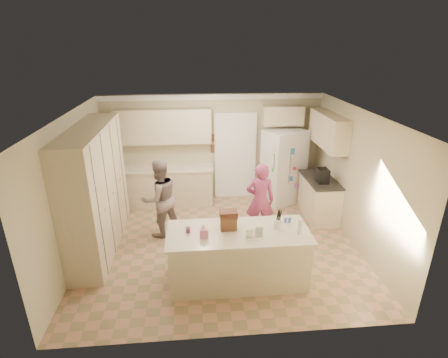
{
  "coord_description": "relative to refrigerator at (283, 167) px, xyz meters",
  "views": [
    {
      "loc": [
        -0.46,
        -5.89,
        3.78
      ],
      "look_at": [
        0.1,
        0.35,
        1.25
      ],
      "focal_mm": 28.0,
      "sensor_mm": 36.0,
      "label": 1
    }
  ],
  "objects": [
    {
      "name": "refrigerator",
      "position": [
        0.0,
        0.0,
        0.0
      ],
      "size": [
        1.11,
        1.01,
        1.8
      ],
      "primitive_type": "cube",
      "rotation": [
        0.0,
        0.0,
        0.43
      ],
      "color": "white",
      "rests_on": "floor"
    },
    {
      "name": "doorway_casing",
      "position": [
        -1.13,
        0.36,
        0.15
      ],
      "size": [
        1.02,
        0.03,
        2.22
      ],
      "primitive_type": "cube",
      "color": "white",
      "rests_on": "floor"
    },
    {
      "name": "shaker_salt",
      "position": [
        -0.66,
        -2.77,
        0.07
      ],
      "size": [
        0.05,
        0.05,
        0.09
      ],
      "primitive_type": "cylinder",
      "color": "#4B68B7",
      "rests_on": "island_top"
    },
    {
      "name": "back_countertop",
      "position": [
        -2.83,
        0.1,
        0.0
      ],
      "size": [
        2.24,
        0.63,
        0.04
      ],
      "primitive_type": "cube",
      "color": "beige",
      "rests_on": "back_base_cab"
    },
    {
      "name": "ceiling",
      "position": [
        -1.68,
        -1.89,
        1.71
      ],
      "size": [
        5.2,
        4.6,
        0.02
      ],
      "primitive_type": "cube",
      "color": "white",
      "rests_on": "wall_back"
    },
    {
      "name": "coffee_maker",
      "position": [
        0.57,
        -1.09,
        0.17
      ],
      "size": [
        0.22,
        0.28,
        0.3
      ],
      "primitive_type": "cube",
      "color": "black",
      "rests_on": "right_countertop"
    },
    {
      "name": "shaker_pepper",
      "position": [
        -0.59,
        -2.77,
        0.07
      ],
      "size": [
        0.05,
        0.05,
        0.09
      ],
      "primitive_type": "cylinder",
      "color": "#4B68B7",
      "rests_on": "island_top"
    },
    {
      "name": "over_fridge_cab",
      "position": [
        -0.03,
        0.24,
        1.2
      ],
      "size": [
        0.95,
        0.35,
        0.45
      ],
      "primitive_type": "cube",
      "color": "#C1B994",
      "rests_on": "wall_back"
    },
    {
      "name": "greeting_card_a",
      "position": [
        -1.33,
        -3.19,
        0.11
      ],
      "size": [
        0.12,
        0.06,
        0.16
      ],
      "primitive_type": "cube",
      "rotation": [
        0.15,
        0.0,
        0.2
      ],
      "color": "white",
      "rests_on": "island_top"
    },
    {
      "name": "crown_back",
      "position": [
        -1.68,
        0.37,
        1.63
      ],
      "size": [
        5.2,
        0.08,
        0.12
      ],
      "primitive_type": "cube",
      "color": "white",
      "rests_on": "wall_back"
    },
    {
      "name": "right_countertop",
      "position": [
        0.61,
        -0.89,
        0.0
      ],
      "size": [
        0.63,
        1.24,
        0.04
      ],
      "primitive_type": "cube",
      "color": "#2D2B28",
      "rests_on": "right_base_cab"
    },
    {
      "name": "fridge_handle_r",
      "position": [
        0.05,
        -0.37,
        0.15
      ],
      "size": [
        0.02,
        0.02,
        0.85
      ],
      "primitive_type": "cylinder",
      "color": "silver",
      "rests_on": "refrigerator"
    },
    {
      "name": "wall_frame_upper",
      "position": [
        -1.66,
        0.38,
        0.65
      ],
      "size": [
        0.15,
        0.02,
        0.2
      ],
      "primitive_type": "cube",
      "color": "brown",
      "rests_on": "wall_back"
    },
    {
      "name": "dollhouse_body",
      "position": [
        -1.63,
        -2.89,
        0.14
      ],
      "size": [
        0.26,
        0.18,
        0.22
      ],
      "primitive_type": "cube",
      "color": "brown",
      "rests_on": "island_top"
    },
    {
      "name": "tissue_plume",
      "position": [
        -2.03,
        -3.09,
        0.2
      ],
      "size": [
        0.08,
        0.08,
        0.08
      ],
      "primitive_type": "cone",
      "color": "white",
      "rests_on": "tissue_box"
    },
    {
      "name": "back_base_cab",
      "position": [
        -2.83,
        0.11,
        -0.46
      ],
      "size": [
        2.2,
        0.6,
        0.88
      ],
      "primitive_type": "cube",
      "color": "#C1B994",
      "rests_on": "floor"
    },
    {
      "name": "teen_girl",
      "position": [
        -0.87,
        -1.59,
        -0.12
      ],
      "size": [
        0.6,
        0.43,
        1.57
      ],
      "primitive_type": "imported",
      "rotation": [
        0.0,
        0.0,
        3.04
      ],
      "color": "#B24B6D",
      "rests_on": "floor"
    },
    {
      "name": "fridge_handle_l",
      "position": [
        -0.05,
        -0.37,
        0.15
      ],
      "size": [
        0.02,
        0.02,
        0.85
      ],
      "primitive_type": "cylinder",
      "color": "silver",
      "rests_on": "refrigerator"
    },
    {
      "name": "wall_back",
      "position": [
        -1.68,
        0.42,
        0.4
      ],
      "size": [
        5.2,
        0.02,
        2.6
      ],
      "primitive_type": "cube",
      "color": "beige",
      "rests_on": "ground"
    },
    {
      "name": "wall_right",
      "position": [
        0.93,
        -1.89,
        0.4
      ],
      "size": [
        0.02,
        4.6,
        2.6
      ],
      "primitive_type": "cube",
      "color": "beige",
      "rests_on": "ground"
    },
    {
      "name": "fridge_dispenser",
      "position": [
        -0.22,
        -0.37,
        0.25
      ],
      "size": [
        0.22,
        0.03,
        0.35
      ],
      "primitive_type": "cube",
      "color": "black",
      "rests_on": "refrigerator"
    },
    {
      "name": "water_bottle",
      "position": [
        -0.53,
        -3.14,
        0.14
      ],
      "size": [
        0.07,
        0.07,
        0.24
      ],
      "primitive_type": "cylinder",
      "color": "silver",
      "rests_on": "island_top"
    },
    {
      "name": "fridge_seam",
      "position": [
        0.0,
        -0.35,
        0.0
      ],
      "size": [
        0.02,
        0.02,
        1.78
      ],
      "primitive_type": "cube",
      "color": "gray",
      "rests_on": "refrigerator"
    },
    {
      "name": "island_top",
      "position": [
        -1.48,
        -2.99,
        0.0
      ],
      "size": [
        2.28,
        0.96,
        0.05
      ],
      "primitive_type": "cube",
      "color": "beige",
      "rests_on": "island_base"
    },
    {
      "name": "tissue_box",
      "position": [
        -2.03,
        -3.09,
        0.1
      ],
      "size": [
        0.13,
        0.13,
        0.14
      ],
      "primitive_type": "cube",
      "color": "pink",
      "rests_on": "island_top"
    },
    {
      "name": "wall_frame_lower",
      "position": [
        -1.66,
        0.38,
        0.38
      ],
      "size": [
        0.15,
        0.02,
        0.2
      ],
      "primitive_type": "cube",
      "color": "brown",
      "rests_on": "wall_back"
    },
    {
      "name": "back_upper_cab",
      "position": [
        -2.83,
        0.24,
        1.0
      ],
      "size": [
        2.2,
        0.35,
        0.8
      ],
      "primitive_type": "cube",
      "color": "#C1B994",
      "rests_on": "wall_back"
    },
    {
      "name": "utensil_crock",
      "position": [
        -0.83,
        -2.94,
        0.1
      ],
      "size": [
        0.13,
        0.13,
        0.15
      ],
      "primitive_type": "cylinder",
      "color": "white",
      "rests_on": "island_top"
    },
    {
      "name": "wall_front",
      "position": [
        -1.68,
        -4.2,
        0.4
      ],
      "size": [
        5.2,
        0.02,
        2.6
      ],
      "primitive_type": "cube",
      "color": "beige",
      "rests_on": "ground"
    },
    {
      "name": "doorway_opening",
      "position": [
        -1.13,
        0.39,
        0.15
      ],
      "size": [
        0.9,
        0.06,
        2.1
      ],
      "primitive_type": "cube",
      "color": "black",
      "rests_on": "floor"
    },
    {
      "name": "right_base_cab",
      "position": [
        0.62,
        -0.89,
        -0.46
      ],
      "size": [
        0.6,
        1.2,
        0.88
      ],
      "primitive_type": "cube",
      "color": "#C1B994",
      "rests_on": "floor"
    },
    {
      "name": "right_upper_cab",
      "position": [
        0.74,
        -0.69,
        1.05
      ],
      "size": [
        0.35,
        1.5,
        0.7
      ],
      "primitive_type": "cube",
      "color": "#C1B994",
      "rests_on": "wall_right"
    },
    {
      "name": "fridge_magnets",
      "position": [
        0.0,
        -0.36,
        0.0
      ],
      "size": [
        0.76,
        0.02,
        1.44
      ],
      "primitive_type": null,
      "color": "tan",
      "rests_on": "refrigerator"
    },
    {
      "name": "dollhouse_roof",
      "position": [
        -1.63,
        -2.89,
        0.3
      ],
      "size": [
        0.28,
        0.2,
        0.1
      ],
      "primitive_type": "cube",
      "color": "#592D1E",
      "rests_on": "dollhouse_body"
    },
    {
      "name": "greeting_card_b",
      "position": [
        -1.18,
        -3.14,
        0.11
      ],
      "size": [
        0.12,
        0.05,
        0.16
      ],
      "primitive_type": "cube",
      "rotation": [
        0.15,
        0.0,
        -0.1
      ],
      "color": "silver",
      "rests_on": "island_top"
    },
    {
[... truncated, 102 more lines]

